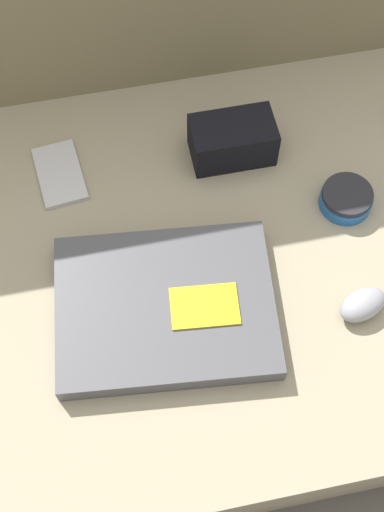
# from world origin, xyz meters

# --- Properties ---
(ground_plane) EXTENTS (8.00, 8.00, 0.00)m
(ground_plane) POSITION_xyz_m (0.00, 0.00, 0.00)
(ground_plane) COLOR #4C4742
(couch_seat) EXTENTS (1.03, 0.67, 0.10)m
(couch_seat) POSITION_xyz_m (0.00, 0.00, 0.05)
(couch_seat) COLOR gray
(couch_seat) RESTS_ON ground_plane
(laptop) EXTENTS (0.31, 0.25, 0.03)m
(laptop) POSITION_xyz_m (-0.05, -0.07, 0.12)
(laptop) COLOR #47474C
(laptop) RESTS_ON couch_seat
(computer_mouse) EXTENTS (0.08, 0.06, 0.03)m
(computer_mouse) POSITION_xyz_m (0.21, -0.12, 0.12)
(computer_mouse) COLOR gray
(computer_mouse) RESTS_ON couch_seat
(speaker_puck) EXTENTS (0.08, 0.08, 0.03)m
(speaker_puck) POSITION_xyz_m (0.24, 0.05, 0.12)
(speaker_puck) COLOR #1E569E
(speaker_puck) RESTS_ON couch_seat
(phone_silver) EXTENTS (0.08, 0.12, 0.01)m
(phone_silver) POSITION_xyz_m (-0.17, 0.18, 0.11)
(phone_silver) COLOR #B7B7BC
(phone_silver) RESTS_ON couch_seat
(camera_pouch) EXTENTS (0.12, 0.07, 0.07)m
(camera_pouch) POSITION_xyz_m (0.10, 0.17, 0.14)
(camera_pouch) COLOR black
(camera_pouch) RESTS_ON couch_seat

